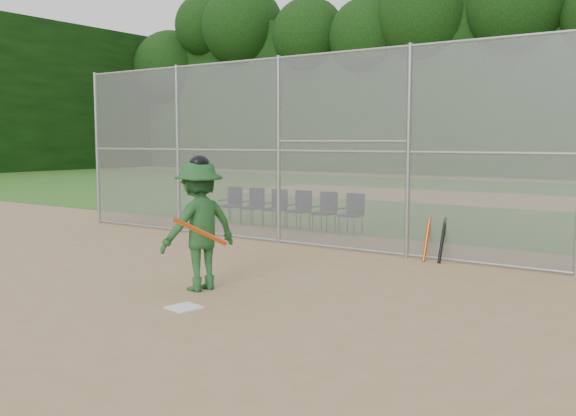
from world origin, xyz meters
The scene contains 14 objects.
ground centered at (0.00, 0.00, 0.00)m, with size 100.00×100.00×0.00m, color tan.
grass_strip centered at (0.00, 18.00, 0.01)m, with size 100.00×100.00×0.00m, color #2F641E.
dirt_patch_far centered at (0.00, 18.00, 0.01)m, with size 24.00×24.00×0.00m, color tan.
backstop_fence centered at (0.00, 5.00, 2.07)m, with size 16.09×0.09×4.00m.
treeline centered at (0.00, 20.00, 5.50)m, with size 81.00×60.00×11.00m.
home_plate centered at (0.17, -0.13, 0.01)m, with size 0.40×0.40×0.02m, color silver.
batter_at_plate centered at (-0.40, 0.78, 0.97)m, with size 1.11×1.45×2.01m.
spare_bats centered at (1.59, 4.91, 0.41)m, with size 0.36×0.34×0.83m.
chair_0 centered at (-5.12, 7.06, 0.48)m, with size 0.54×0.52×0.96m, color black, non-canonical shape.
chair_1 centered at (-4.38, 7.06, 0.48)m, with size 0.54×0.52×0.96m, color black, non-canonical shape.
chair_2 centered at (-3.63, 7.06, 0.48)m, with size 0.54×0.52×0.96m, color black, non-canonical shape.
chair_3 centered at (-2.88, 7.06, 0.48)m, with size 0.54×0.52×0.96m, color black, non-canonical shape.
chair_4 centered at (-2.13, 7.06, 0.48)m, with size 0.54×0.52×0.96m, color black, non-canonical shape.
chair_5 centered at (-1.38, 7.06, 0.48)m, with size 0.54×0.52×0.96m, color black, non-canonical shape.
Camera 1 is at (6.07, -6.14, 2.21)m, focal length 40.00 mm.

